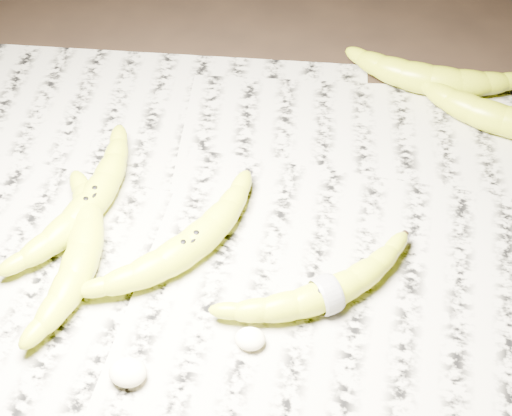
# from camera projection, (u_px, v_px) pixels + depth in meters

# --- Properties ---
(ground) EXTENTS (3.00, 3.00, 0.00)m
(ground) POSITION_uv_depth(u_px,v_px,m) (244.00, 247.00, 0.77)
(ground) COLOR black
(ground) RESTS_ON ground
(newspaper_patch) EXTENTS (0.90, 0.70, 0.01)m
(newspaper_patch) POSITION_uv_depth(u_px,v_px,m) (252.00, 245.00, 0.77)
(newspaper_patch) COLOR #A9A590
(newspaper_patch) RESTS_ON ground
(banana_left_a) EXTENTS (0.11, 0.21, 0.04)m
(banana_left_a) POSITION_uv_depth(u_px,v_px,m) (91.00, 201.00, 0.78)
(banana_left_a) COLOR #BEC518
(banana_left_a) RESTS_ON newspaper_patch
(banana_left_b) EXTENTS (0.07, 0.20, 0.04)m
(banana_left_b) POSITION_uv_depth(u_px,v_px,m) (82.00, 251.00, 0.73)
(banana_left_b) COLOR #BEC518
(banana_left_b) RESTS_ON newspaper_patch
(banana_center) EXTENTS (0.17, 0.19, 0.04)m
(banana_center) POSITION_uv_depth(u_px,v_px,m) (189.00, 244.00, 0.74)
(banana_center) COLOR #BEC518
(banana_center) RESTS_ON newspaper_patch
(banana_taped) EXTENTS (0.19, 0.15, 0.03)m
(banana_taped) POSITION_uv_depth(u_px,v_px,m) (327.00, 292.00, 0.70)
(banana_taped) COLOR #BEC518
(banana_taped) RESTS_ON newspaper_patch
(banana_upper_a) EXTENTS (0.21, 0.12, 0.04)m
(banana_upper_a) POSITION_uv_depth(u_px,v_px,m) (504.00, 118.00, 0.87)
(banana_upper_a) COLOR #BEC518
(banana_upper_a) RESTS_ON newspaper_patch
(banana_upper_b) EXTENTS (0.20, 0.09, 0.04)m
(banana_upper_b) POSITION_uv_depth(u_px,v_px,m) (431.00, 78.00, 0.92)
(banana_upper_b) COLOR #BEC518
(banana_upper_b) RESTS_ON newspaper_patch
(measuring_tape) EXTENTS (0.03, 0.04, 0.04)m
(measuring_tape) POSITION_uv_depth(u_px,v_px,m) (327.00, 292.00, 0.70)
(measuring_tape) COLOR white
(measuring_tape) RESTS_ON newspaper_patch
(flesh_chunk_a) EXTENTS (0.04, 0.03, 0.02)m
(flesh_chunk_a) POSITION_uv_depth(u_px,v_px,m) (127.00, 370.00, 0.65)
(flesh_chunk_a) COLOR #FEF7C4
(flesh_chunk_a) RESTS_ON newspaper_patch
(flesh_chunk_b) EXTENTS (0.03, 0.02, 0.02)m
(flesh_chunk_b) POSITION_uv_depth(u_px,v_px,m) (250.00, 337.00, 0.68)
(flesh_chunk_b) COLOR #FEF7C4
(flesh_chunk_b) RESTS_ON newspaper_patch
(flesh_chunk_c) EXTENTS (0.03, 0.02, 0.02)m
(flesh_chunk_c) POSITION_uv_depth(u_px,v_px,m) (286.00, 305.00, 0.70)
(flesh_chunk_c) COLOR #FEF7C4
(flesh_chunk_c) RESTS_ON newspaper_patch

